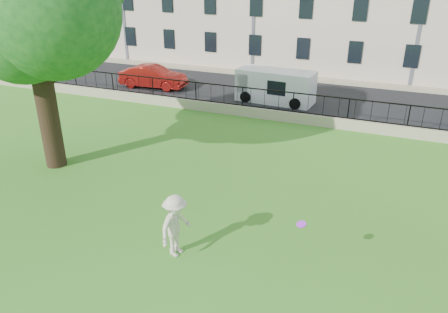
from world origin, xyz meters
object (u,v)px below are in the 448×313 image
at_px(red_sedan, 153,77).
at_px(frisbee, 301,224).
at_px(man, 176,226).
at_px(white_van, 275,86).

bearing_deg(red_sedan, frisbee, -142.83).
relative_size(frisbee, red_sedan, 0.06).
height_order(man, white_van, white_van).
height_order(frisbee, red_sedan, frisbee).
relative_size(frisbee, white_van, 0.06).
bearing_deg(frisbee, red_sedan, 131.47).
relative_size(man, red_sedan, 0.43).
distance_m(man, frisbee, 3.81).
bearing_deg(white_van, man, -79.91).
distance_m(frisbee, red_sedan, 21.76).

